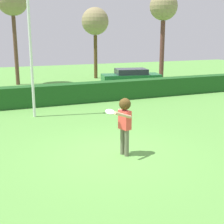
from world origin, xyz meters
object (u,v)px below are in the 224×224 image
parked_car_green (131,76)px  maple_tree (12,2)px  lamppost (30,35)px  frisbee (110,112)px  person (125,119)px  oak_tree (164,9)px  bare_elm_tree (95,22)px

parked_car_green → maple_tree: maple_tree is taller
lamppost → parked_car_green: size_ratio=1.49×
frisbee → maple_tree: 16.69m
parked_car_green → frisbee: bearing=-118.7°
frisbee → parked_car_green: size_ratio=0.06×
frisbee → lamppost: size_ratio=0.04×
person → frisbee: 0.51m
lamppost → oak_tree: 14.83m
parked_car_green → oak_tree: 6.68m
parked_car_green → oak_tree: bearing=29.4°
oak_tree → lamppost: bearing=-144.1°
frisbee → oak_tree: (10.58, 14.41, 4.26)m
maple_tree → oak_tree: maple_tree is taller
maple_tree → person: bearing=-85.4°
parked_car_green → bare_elm_tree: bare_elm_tree is taller
parked_car_green → maple_tree: (-7.55, 3.83, 5.23)m
person → frisbee: bearing=168.2°
bare_elm_tree → oak_tree: oak_tree is taller
person → oak_tree: bearing=55.0°
lamppost → parked_car_green: bearing=38.7°
bare_elm_tree → maple_tree: 6.85m
parked_car_green → maple_tree: size_ratio=0.62×
person → lamppost: 6.63m
bare_elm_tree → maple_tree: size_ratio=0.82×
lamppost → maple_tree: (0.48, 10.25, 2.29)m
frisbee → person: bearing=-11.8°
maple_tree → lamppost: bearing=-92.7°
person → maple_tree: (-1.29, 16.14, 4.76)m
person → maple_tree: bearing=94.6°
oak_tree → parked_car_green: bearing=-150.6°
person → bare_elm_tree: size_ratio=0.31×
oak_tree → bare_elm_tree: bearing=149.7°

